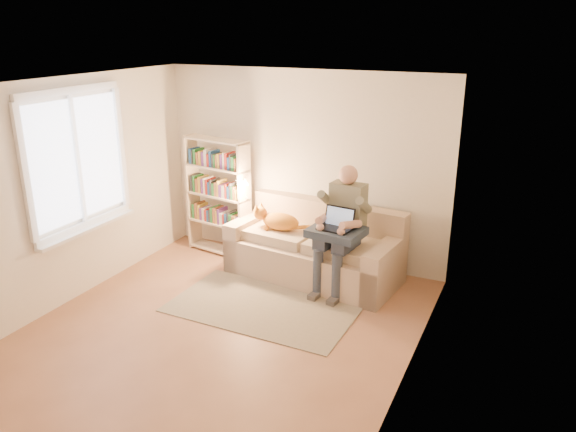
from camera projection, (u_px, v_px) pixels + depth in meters
The scene contains 14 objects.
floor at pixel (220, 331), 6.06m from camera, with size 4.50×4.50×0.00m, color #8F5D41.
ceiling at pixel (209, 85), 5.21m from camera, with size 4.00×4.50×0.02m, color white.
wall_left at pixel (66, 193), 6.43m from camera, with size 0.02×4.50×2.60m, color silver.
wall_right at pixel (413, 249), 4.84m from camera, with size 0.02×4.50×2.60m, color silver.
wall_back at pixel (303, 168), 7.57m from camera, with size 4.00×0.02×2.60m, color silver.
wall_front at pixel (34, 318), 3.70m from camera, with size 4.00×0.02×2.60m, color silver.
window at pixel (81, 183), 6.55m from camera, with size 0.12×1.52×1.69m.
sofa at pixel (315, 251), 7.29m from camera, with size 2.29×1.24×0.93m.
person at pixel (342, 222), 6.76m from camera, with size 0.49×0.72×1.55m.
cat at pixel (275, 220), 7.32m from camera, with size 0.78×0.32×0.28m.
blanket at pixel (338, 233), 6.66m from camera, with size 0.62×0.51×0.09m, color #243040.
laptop at pixel (339, 224), 6.63m from camera, with size 0.41×0.33×0.34m.
bookshelf at pixel (218, 191), 7.84m from camera, with size 1.10×0.48×1.67m.
rug at pixel (263, 307), 6.55m from camera, with size 2.13×1.26×0.01m, color gray.
Camera 1 is at (2.90, -4.53, 3.14)m, focal length 35.00 mm.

